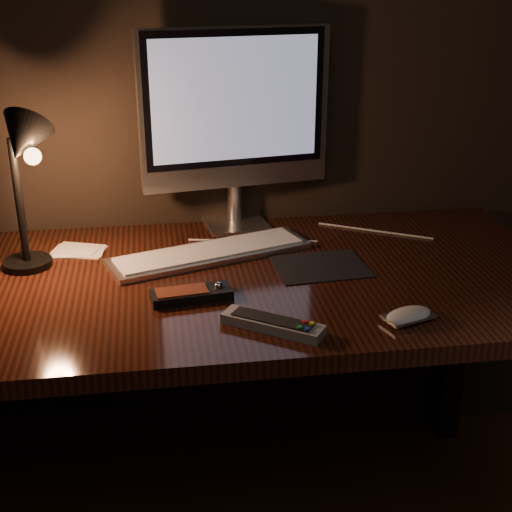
{
  "coord_description": "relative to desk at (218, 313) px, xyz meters",
  "views": [
    {
      "loc": [
        -0.14,
        0.38,
        1.42
      ],
      "look_at": [
        0.07,
        1.73,
        0.85
      ],
      "focal_mm": 50.0,
      "sensor_mm": 36.0,
      "label": 1
    }
  ],
  "objects": [
    {
      "name": "desk_lamp",
      "position": [
        -0.42,
        0.02,
        0.39
      ],
      "size": [
        0.18,
        0.19,
        0.38
      ],
      "rotation": [
        0.0,
        0.0,
        0.05
      ],
      "color": "black",
      "rests_on": "desk"
    },
    {
      "name": "keyboard",
      "position": [
        -0.01,
        0.06,
        0.14
      ],
      "size": [
        0.51,
        0.29,
        0.02
      ],
      "primitive_type": "cube",
      "rotation": [
        0.0,
        0.0,
        0.32
      ],
      "color": "silver",
      "rests_on": "desk"
    },
    {
      "name": "papers",
      "position": [
        -0.33,
        0.13,
        0.13
      ],
      "size": [
        0.14,
        0.11,
        0.01
      ],
      "primitive_type": "cube",
      "rotation": [
        0.0,
        0.0,
        -0.25
      ],
      "color": "white",
      "rests_on": "desk"
    },
    {
      "name": "desk",
      "position": [
        0.0,
        0.0,
        0.0
      ],
      "size": [
        1.6,
        0.75,
        0.75
      ],
      "color": "#33140B",
      "rests_on": "ground"
    },
    {
      "name": "media_remote",
      "position": [
        -0.07,
        -0.17,
        0.14
      ],
      "size": [
        0.18,
        0.08,
        0.03
      ],
      "rotation": [
        0.0,
        0.0,
        0.13
      ],
      "color": "black",
      "rests_on": "desk"
    },
    {
      "name": "mouse",
      "position": [
        0.35,
        -0.34,
        0.14
      ],
      "size": [
        0.11,
        0.08,
        0.02
      ],
      "primitive_type": "ellipsoid",
      "rotation": [
        0.0,
        0.0,
        0.32
      ],
      "color": "white",
      "rests_on": "desk"
    },
    {
      "name": "mousepad",
      "position": [
        0.24,
        -0.05,
        0.13
      ],
      "size": [
        0.22,
        0.18,
        0.0
      ],
      "primitive_type": "cube",
      "rotation": [
        0.0,
        0.0,
        0.07
      ],
      "color": "black",
      "rests_on": "desk"
    },
    {
      "name": "tv_remote",
      "position": [
        0.08,
        -0.33,
        0.14
      ],
      "size": [
        0.2,
        0.16,
        0.03
      ],
      "rotation": [
        0.0,
        0.0,
        -0.61
      ],
      "color": "gray",
      "rests_on": "desk"
    },
    {
      "name": "monitor",
      "position": [
        0.08,
        0.26,
        0.44
      ],
      "size": [
        0.49,
        0.17,
        0.52
      ],
      "rotation": [
        0.0,
        0.0,
        0.15
      ],
      "color": "silver",
      "rests_on": "desk"
    },
    {
      "name": "cable",
      "position": [
        0.27,
        0.14,
        0.13
      ],
      "size": [
        0.59,
        0.25,
        0.01
      ],
      "primitive_type": "cylinder",
      "rotation": [
        0.0,
        1.57,
        -0.39
      ],
      "color": "white",
      "rests_on": "desk"
    }
  ]
}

